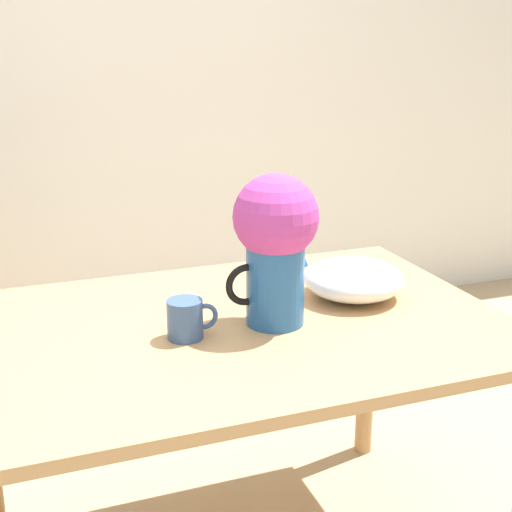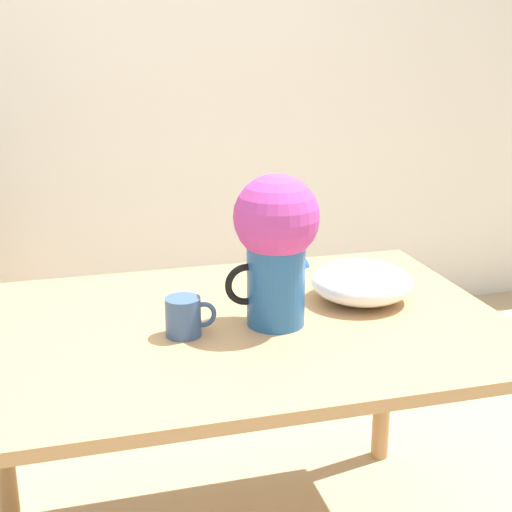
# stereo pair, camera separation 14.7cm
# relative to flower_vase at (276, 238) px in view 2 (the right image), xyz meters

# --- Properties ---
(wall_back) EXTENTS (8.00, 0.05, 2.60)m
(wall_back) POSITION_rel_flower_vase_xyz_m (-0.18, 1.80, 0.34)
(wall_back) COLOR silver
(wall_back) RESTS_ON ground_plane
(table) EXTENTS (1.36, 0.92, 0.74)m
(table) POSITION_rel_flower_vase_xyz_m (-0.10, 0.03, -0.31)
(table) COLOR tan
(table) RESTS_ON ground_plane
(flower_vase) EXTENTS (0.23, 0.21, 0.38)m
(flower_vase) POSITION_rel_flower_vase_xyz_m (0.00, 0.00, 0.00)
(flower_vase) COLOR #235B9E
(flower_vase) RESTS_ON table
(coffee_mug) EXTENTS (0.12, 0.09, 0.09)m
(coffee_mug) POSITION_rel_flower_vase_xyz_m (-0.23, -0.01, -0.17)
(coffee_mug) COLOR #385689
(coffee_mug) RESTS_ON table
(white_bowl) EXTENTS (0.27, 0.27, 0.10)m
(white_bowl) POSITION_rel_flower_vase_xyz_m (0.27, 0.10, -0.17)
(white_bowl) COLOR white
(white_bowl) RESTS_ON table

